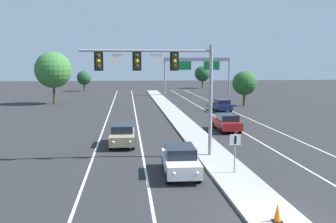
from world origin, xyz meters
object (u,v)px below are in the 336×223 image
at_px(car_oncoming_white, 180,160).
at_px(tree_far_right_b, 202,74).
at_px(overhead_signal_mast, 165,73).
at_px(car_receding_red, 227,122).
at_px(car_oncoming_tan, 122,135).
at_px(car_receding_navy, 222,105).
at_px(tree_far_left_c, 53,70).
at_px(traffic_cone_median_nose, 277,212).
at_px(median_sign_post, 235,147).
at_px(tree_far_left_b, 84,78).
at_px(tree_far_right_a, 245,83).
at_px(highway_sign_gantry, 197,64).

xyz_separation_m(car_oncoming_white, tree_far_right_b, (16.44, 75.18, 2.95)).
distance_m(overhead_signal_mast, car_receding_red, 12.50).
bearing_deg(car_oncoming_tan, overhead_signal_mast, -56.42).
distance_m(car_oncoming_tan, tree_far_right_b, 70.08).
bearing_deg(car_receding_navy, tree_far_left_c, 153.67).
xyz_separation_m(traffic_cone_median_nose, tree_far_left_c, (-16.87, 46.34, 4.78)).
bearing_deg(overhead_signal_mast, median_sign_post, -50.95).
height_order(overhead_signal_mast, tree_far_left_b, overhead_signal_mast).
distance_m(car_oncoming_tan, car_receding_red, 10.83).
bearing_deg(overhead_signal_mast, car_oncoming_white, -82.78).
bearing_deg(tree_far_left_c, tree_far_right_a, -10.97).
relative_size(tree_far_right_b, tree_far_right_a, 1.12).
xyz_separation_m(highway_sign_gantry, tree_far_right_b, (5.42, 21.49, -2.39)).
distance_m(overhead_signal_mast, tree_far_right_a, 33.57).
bearing_deg(traffic_cone_median_nose, tree_far_right_a, 74.07).
distance_m(car_receding_navy, tree_far_right_b, 48.12).
distance_m(car_receding_red, car_receding_navy, 14.79).
bearing_deg(median_sign_post, tree_far_left_c, 113.26).
bearing_deg(overhead_signal_mast, traffic_cone_median_nose, -73.42).
bearing_deg(tree_far_left_b, overhead_signal_mast, -79.20).
xyz_separation_m(overhead_signal_mast, car_oncoming_tan, (-2.81, 4.23, -4.71)).
xyz_separation_m(car_oncoming_white, tree_far_left_c, (-14.14, 39.32, 4.47)).
xyz_separation_m(car_receding_red, traffic_cone_median_nose, (-3.47, -20.24, -0.31)).
relative_size(overhead_signal_mast, traffic_cone_median_nose, 11.43).
xyz_separation_m(traffic_cone_median_nose, tree_far_right_a, (11.65, 40.81, 2.85)).
height_order(overhead_signal_mast, highway_sign_gantry, highway_sign_gantry).
relative_size(tree_far_left_c, tree_far_right_b, 1.40).
distance_m(overhead_signal_mast, car_receding_navy, 26.29).
height_order(tree_far_left_c, tree_far_right_a, tree_far_left_c).
relative_size(traffic_cone_median_nose, highway_sign_gantry, 0.06).
xyz_separation_m(traffic_cone_median_nose, tree_far_left_b, (-15.44, 74.84, 2.56)).
relative_size(car_receding_navy, traffic_cone_median_nose, 6.05).
relative_size(traffic_cone_median_nose, tree_far_right_b, 0.13).
distance_m(highway_sign_gantry, tree_far_left_b, 27.79).
xyz_separation_m(median_sign_post, car_receding_red, (3.24, 13.70, -0.77)).
relative_size(overhead_signal_mast, highway_sign_gantry, 0.64).
distance_m(car_oncoming_tan, highway_sign_gantry, 48.17).
relative_size(car_receding_navy, tree_far_left_b, 0.95).
xyz_separation_m(car_oncoming_tan, tree_far_right_b, (19.72, 67.18, 2.95)).
height_order(car_oncoming_white, car_receding_navy, same).
relative_size(car_oncoming_tan, tree_far_left_b, 0.95).
bearing_deg(car_receding_navy, highway_sign_gantry, 86.50).
xyz_separation_m(tree_far_left_c, tree_far_right_b, (30.58, 35.86, -1.51)).
xyz_separation_m(car_oncoming_tan, tree_far_left_c, (-10.85, 31.32, 4.47)).
xyz_separation_m(highway_sign_gantry, tree_far_left_b, (-23.72, 14.14, -3.09)).
relative_size(car_oncoming_tan, traffic_cone_median_nose, 6.07).
height_order(highway_sign_gantry, tree_far_left_b, highway_sign_gantry).
bearing_deg(median_sign_post, overhead_signal_mast, 129.05).
bearing_deg(car_receding_navy, traffic_cone_median_nose, -100.92).
bearing_deg(tree_far_right_a, car_oncoming_white, -113.05).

